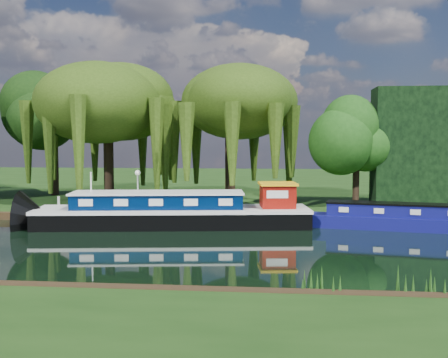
# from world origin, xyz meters

# --- Properties ---
(ground) EXTENTS (120.00, 120.00, 0.00)m
(ground) POSITION_xyz_m (0.00, 0.00, 0.00)
(ground) COLOR black
(far_bank) EXTENTS (120.00, 52.00, 0.45)m
(far_bank) POSITION_xyz_m (0.00, 34.00, 0.23)
(far_bank) COLOR black
(far_bank) RESTS_ON ground
(dutch_barge) EXTENTS (15.91, 5.62, 3.29)m
(dutch_barge) POSITION_xyz_m (3.74, 6.45, 0.81)
(dutch_barge) COLOR black
(dutch_barge) RESTS_ON ground
(narrowboat) EXTENTS (11.01, 3.82, 1.58)m
(narrowboat) POSITION_xyz_m (16.21, 6.77, 0.56)
(narrowboat) COLOR #0E0F5E
(narrowboat) RESTS_ON ground
(white_cruiser) EXTENTS (3.02, 2.77, 1.34)m
(white_cruiser) POSITION_xyz_m (16.43, 7.06, 0.00)
(white_cruiser) COLOR silver
(white_cruiser) RESTS_ON ground
(willow_left) EXTENTS (7.92, 7.92, 9.49)m
(willow_left) POSITION_xyz_m (-2.51, 13.94, 7.35)
(willow_left) COLOR black
(willow_left) RESTS_ON far_bank
(willow_right) EXTENTS (7.30, 7.30, 8.89)m
(willow_right) POSITION_xyz_m (6.28, 13.22, 6.94)
(willow_right) COLOR black
(willow_right) RESTS_ON far_bank
(tree_far_mid) EXTENTS (5.58, 5.58, 9.13)m
(tree_far_mid) POSITION_xyz_m (-8.60, 18.87, 6.74)
(tree_far_mid) COLOR black
(tree_far_mid) RESTS_ON far_bank
(tree_far_right) EXTENTS (3.92, 3.92, 6.42)m
(tree_far_right) POSITION_xyz_m (14.79, 13.34, 4.88)
(tree_far_right) COLOR black
(tree_far_right) RESTS_ON far_bank
(conifer_hedge) EXTENTS (6.00, 3.00, 8.00)m
(conifer_hedge) POSITION_xyz_m (19.00, 14.00, 4.45)
(conifer_hedge) COLOR black
(conifer_hedge) RESTS_ON far_bank
(lamppost) EXTENTS (0.36, 0.36, 2.56)m
(lamppost) POSITION_xyz_m (0.50, 10.50, 2.42)
(lamppost) COLOR silver
(lamppost) RESTS_ON far_bank
(mooring_posts) EXTENTS (19.16, 0.16, 1.00)m
(mooring_posts) POSITION_xyz_m (-0.50, 8.40, 0.95)
(mooring_posts) COLOR silver
(mooring_posts) RESTS_ON far_bank
(reeds_near) EXTENTS (33.70, 1.50, 1.10)m
(reeds_near) POSITION_xyz_m (6.87, -7.57, 0.55)
(reeds_near) COLOR #164211
(reeds_near) RESTS_ON ground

